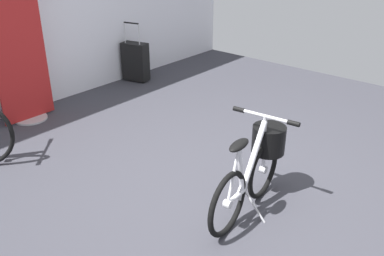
{
  "coord_description": "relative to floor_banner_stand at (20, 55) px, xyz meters",
  "views": [
    {
      "loc": [
        -2.26,
        -1.72,
        1.97
      ],
      "look_at": [
        -0.0,
        0.2,
        0.55
      ],
      "focal_mm": 39.22,
      "sensor_mm": 36.0,
      "label": 1
    }
  ],
  "objects": [
    {
      "name": "ground_plane",
      "position": [
        0.14,
        -2.49,
        -0.74
      ],
      "size": [
        7.19,
        7.19,
        0.0
      ],
      "primitive_type": "plane",
      "color": "#38383F"
    },
    {
      "name": "rolling_suitcase",
      "position": [
        1.7,
        0.08,
        -0.46
      ],
      "size": [
        0.26,
        0.39,
        0.83
      ],
      "color": "black",
      "rests_on": "ground_plane"
    },
    {
      "name": "folding_bike_foreground",
      "position": [
        0.26,
        -2.81,
        -0.38
      ],
      "size": [
        1.04,
        0.53,
        0.74
      ],
      "color": "black",
      "rests_on": "ground_plane"
    },
    {
      "name": "floor_banner_stand",
      "position": [
        0.0,
        0.0,
        0.0
      ],
      "size": [
        0.6,
        0.36,
        1.66
      ],
      "color": "#B7B7BC",
      "rests_on": "ground_plane"
    }
  ]
}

